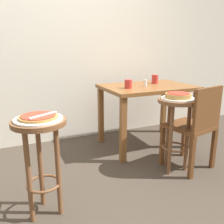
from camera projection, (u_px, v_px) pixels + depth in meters
name	position (u px, v px, depth m)	size (l,w,h in m)	color
ground_plane	(112.00, 208.00, 1.90)	(6.00, 6.00, 0.00)	#42382D
back_wall	(56.00, 21.00, 2.96)	(6.00, 0.10, 3.00)	silver
stool_foreground	(41.00, 147.00, 1.72)	(0.37, 0.37, 0.73)	brown
serving_plate_foreground	(38.00, 119.00, 1.67)	(0.33, 0.33, 0.01)	white
pizza_foreground	(38.00, 117.00, 1.66)	(0.26, 0.26, 0.02)	#B78442
stool_middle	(177.00, 119.00, 2.36)	(0.37, 0.37, 0.73)	brown
serving_plate_middle	(178.00, 98.00, 2.31)	(0.31, 0.31, 0.01)	white
pizza_middle	(178.00, 95.00, 2.30)	(0.24, 0.24, 0.05)	tan
dining_table	(147.00, 95.00, 2.96)	(1.06, 0.73, 0.75)	brown
cup_near_edge	(128.00, 84.00, 2.74)	(0.08, 0.08, 0.10)	red
cup_far_edge	(155.00, 79.00, 3.09)	(0.08, 0.08, 0.11)	red
condiment_shaker	(145.00, 83.00, 2.85)	(0.04, 0.04, 0.08)	white
wooden_chair	(195.00, 125.00, 2.40)	(0.48, 0.48, 0.85)	brown
pizza_server_knife	(43.00, 115.00, 1.65)	(0.22, 0.02, 0.01)	silver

